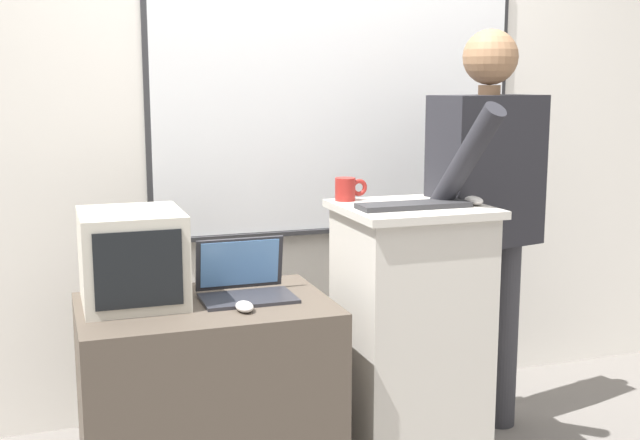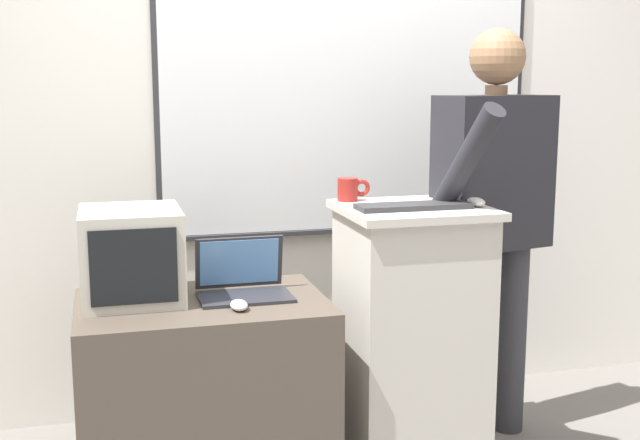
# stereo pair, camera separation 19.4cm
# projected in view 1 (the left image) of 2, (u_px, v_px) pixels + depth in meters

# --- Properties ---
(back_wall) EXTENTS (6.40, 0.17, 2.72)m
(back_wall) POSITION_uv_depth(u_px,v_px,m) (289.00, 113.00, 3.67)
(back_wall) COLOR silver
(back_wall) RESTS_ON ground_plane
(lectern_podium) EXTENTS (0.55, 0.52, 1.04)m
(lectern_podium) POSITION_uv_depth(u_px,v_px,m) (410.00, 335.00, 3.15)
(lectern_podium) COLOR #BCB7AD
(lectern_podium) RESTS_ON ground_plane
(side_desk) EXTENTS (0.89, 0.61, 0.73)m
(side_desk) POSITION_uv_depth(u_px,v_px,m) (207.00, 399.00, 2.92)
(side_desk) COLOR #4C4238
(side_desk) RESTS_ON ground_plane
(person_presenter) EXTENTS (0.65, 0.62, 1.71)m
(person_presenter) POSITION_uv_depth(u_px,v_px,m) (486.00, 203.00, 3.33)
(person_presenter) COLOR #333338
(person_presenter) RESTS_ON ground_plane
(laptop) EXTENTS (0.34, 0.26, 0.21)m
(laptop) POSITION_uv_depth(u_px,v_px,m) (244.00, 280.00, 2.95)
(laptop) COLOR #28282D
(laptop) RESTS_ON side_desk
(wireless_keyboard) EXTENTS (0.43, 0.13, 0.02)m
(wireless_keyboard) POSITION_uv_depth(u_px,v_px,m) (414.00, 205.00, 2.99)
(wireless_keyboard) COLOR #2D2D30
(wireless_keyboard) RESTS_ON lectern_podium
(computer_mouse_by_laptop) EXTENTS (0.06, 0.10, 0.03)m
(computer_mouse_by_laptop) POSITION_uv_depth(u_px,v_px,m) (245.00, 307.00, 2.75)
(computer_mouse_by_laptop) COLOR silver
(computer_mouse_by_laptop) RESTS_ON side_desk
(computer_mouse_by_keyboard) EXTENTS (0.06, 0.10, 0.03)m
(computer_mouse_by_keyboard) POSITION_uv_depth(u_px,v_px,m) (474.00, 201.00, 3.06)
(computer_mouse_by_keyboard) COLOR silver
(computer_mouse_by_keyboard) RESTS_ON lectern_podium
(crt_monitor) EXTENTS (0.35, 0.40, 0.33)m
(crt_monitor) POSITION_uv_depth(u_px,v_px,m) (132.00, 257.00, 2.83)
(crt_monitor) COLOR #BCB7A8
(crt_monitor) RESTS_ON side_desk
(coffee_mug) EXTENTS (0.13, 0.08, 0.09)m
(coffee_mug) POSITION_uv_depth(u_px,v_px,m) (347.00, 189.00, 3.17)
(coffee_mug) COLOR maroon
(coffee_mug) RESTS_ON lectern_podium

